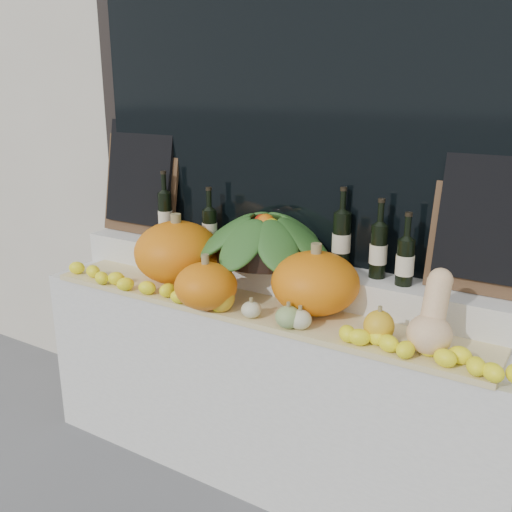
% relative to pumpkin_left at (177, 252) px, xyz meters
% --- Properties ---
extents(display_sill, '(2.30, 0.55, 0.88)m').
position_rel_pumpkin_left_xyz_m(display_sill, '(0.47, 0.05, -0.62)').
color(display_sill, silver).
rests_on(display_sill, ground).
extents(rear_tier, '(2.30, 0.25, 0.16)m').
position_rel_pumpkin_left_xyz_m(rear_tier, '(0.47, 0.20, -0.10)').
color(rear_tier, silver).
rests_on(rear_tier, display_sill).
extents(straw_bedding, '(2.10, 0.32, 0.02)m').
position_rel_pumpkin_left_xyz_m(straw_bedding, '(0.47, -0.08, -0.16)').
color(straw_bedding, tan).
rests_on(straw_bedding, display_sill).
extents(pumpkin_left, '(0.47, 0.47, 0.30)m').
position_rel_pumpkin_left_xyz_m(pumpkin_left, '(0.00, 0.00, 0.00)').
color(pumpkin_left, orange).
rests_on(pumpkin_left, straw_bedding).
extents(pumpkin_right, '(0.38, 0.38, 0.26)m').
position_rel_pumpkin_left_xyz_m(pumpkin_right, '(0.74, 0.00, -0.02)').
color(pumpkin_right, orange).
rests_on(pumpkin_right, straw_bedding).
extents(pumpkin_center, '(0.35, 0.35, 0.20)m').
position_rel_pumpkin_left_xyz_m(pumpkin_center, '(0.32, -0.20, -0.05)').
color(pumpkin_center, orange).
rests_on(pumpkin_center, straw_bedding).
extents(butternut_squash, '(0.16, 0.22, 0.30)m').
position_rel_pumpkin_left_xyz_m(butternut_squash, '(1.26, -0.11, -0.03)').
color(butternut_squash, '#EEBE8C').
rests_on(butternut_squash, straw_bedding).
extents(decorative_gourds, '(0.92, 0.19, 0.15)m').
position_rel_pumpkin_left_xyz_m(decorative_gourds, '(0.66, -0.17, -0.10)').
color(decorative_gourds, '#2C671F').
rests_on(decorative_gourds, straw_bedding).
extents(lemon_heap, '(2.20, 0.16, 0.06)m').
position_rel_pumpkin_left_xyz_m(lemon_heap, '(0.47, -0.19, -0.12)').
color(lemon_heap, '#FFF71A').
rests_on(lemon_heap, straw_bedding).
extents(produce_bowl, '(0.71, 0.71, 0.23)m').
position_rel_pumpkin_left_xyz_m(produce_bowl, '(0.39, 0.18, 0.09)').
color(produce_bowl, black).
rests_on(produce_bowl, rear_tier).
extents(wine_bottle_far_left, '(0.08, 0.08, 0.37)m').
position_rel_pumpkin_left_xyz_m(wine_bottle_far_left, '(-0.23, 0.19, 0.12)').
color(wine_bottle_far_left, black).
rests_on(wine_bottle_far_left, rear_tier).
extents(wine_bottle_near_left, '(0.08, 0.08, 0.31)m').
position_rel_pumpkin_left_xyz_m(wine_bottle_near_left, '(0.06, 0.19, 0.09)').
color(wine_bottle_near_left, black).
rests_on(wine_bottle_near_left, rear_tier).
extents(wine_bottle_tall, '(0.08, 0.08, 0.37)m').
position_rel_pumpkin_left_xyz_m(wine_bottle_tall, '(0.75, 0.24, 0.12)').
color(wine_bottle_tall, black).
rests_on(wine_bottle_tall, rear_tier).
extents(wine_bottle_near_right, '(0.08, 0.08, 0.35)m').
position_rel_pumpkin_left_xyz_m(wine_bottle_near_right, '(0.94, 0.20, 0.10)').
color(wine_bottle_near_right, black).
rests_on(wine_bottle_near_right, rear_tier).
extents(wine_bottle_far_right, '(0.08, 0.08, 0.31)m').
position_rel_pumpkin_left_xyz_m(wine_bottle_far_right, '(1.07, 0.17, 0.09)').
color(wine_bottle_far_right, black).
rests_on(wine_bottle_far_right, rear_tier).
extents(chalkboard_left, '(0.50, 0.14, 0.61)m').
position_rel_pumpkin_left_xyz_m(chalkboard_left, '(-0.45, 0.26, 0.30)').
color(chalkboard_left, '#4C331E').
rests_on(chalkboard_left, rear_tier).
extents(chalkboard_right, '(0.50, 0.14, 0.61)m').
position_rel_pumpkin_left_xyz_m(chalkboard_right, '(1.39, 0.26, 0.30)').
color(chalkboard_right, '#4C331E').
rests_on(chalkboard_right, rear_tier).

